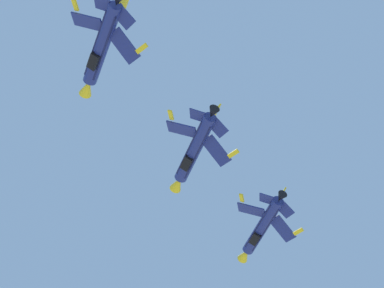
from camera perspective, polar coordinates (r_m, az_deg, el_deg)
fighter_jet_lead at (r=135.86m, az=4.33°, el=-5.13°), size 10.12×15.00×5.17m
fighter_jet_left_wing at (r=119.84m, az=0.14°, el=-0.36°), size 10.07×15.00×5.26m
fighter_jet_right_wing at (r=109.31m, az=-5.58°, el=6.02°), size 9.97×15.00×5.40m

